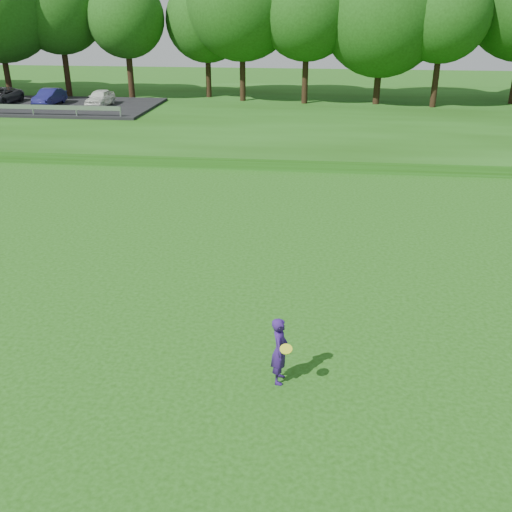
# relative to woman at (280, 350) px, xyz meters

# --- Properties ---
(ground) EXTENTS (140.00, 140.00, 0.00)m
(ground) POSITION_rel_woman_xyz_m (-0.08, -1.26, -0.81)
(ground) COLOR #1D480E
(ground) RESTS_ON ground
(berm) EXTENTS (130.00, 30.00, 0.60)m
(berm) POSITION_rel_woman_xyz_m (-0.08, 32.74, -0.51)
(berm) COLOR #1D480E
(berm) RESTS_ON ground
(walking_path) EXTENTS (130.00, 1.60, 0.04)m
(walking_path) POSITION_rel_woman_xyz_m (-0.08, 18.74, -0.79)
(walking_path) COLOR gray
(walking_path) RESTS_ON ground
(treeline) EXTENTS (104.00, 7.00, 15.00)m
(treeline) POSITION_rel_woman_xyz_m (-0.08, 36.74, 7.29)
(treeline) COLOR #19410F
(treeline) RESTS_ON berm
(woman) EXTENTS (0.50, 0.84, 1.61)m
(woman) POSITION_rel_woman_xyz_m (0.00, 0.00, 0.00)
(woman) COLOR navy
(woman) RESTS_ON ground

